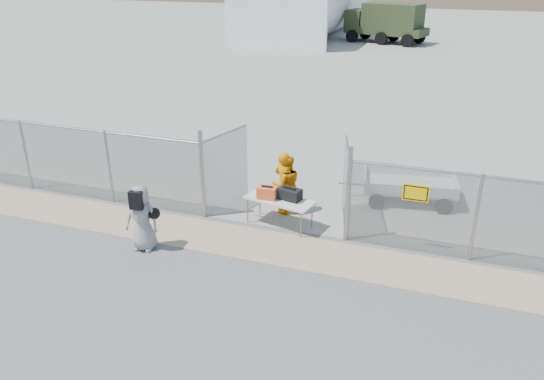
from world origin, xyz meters
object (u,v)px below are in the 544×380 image
at_px(folding_table, 279,212).
at_px(security_worker_right, 286,185).
at_px(security_worker_left, 284,183).
at_px(visitor, 142,218).
at_px(utility_trailer, 409,188).

relative_size(folding_table, security_worker_right, 1.09).
relative_size(folding_table, security_worker_left, 1.02).
relative_size(visitor, utility_trailer, 0.49).
bearing_deg(security_worker_right, utility_trailer, -177.67).
relative_size(security_worker_left, visitor, 1.08).
bearing_deg(folding_table, security_worker_right, 107.38).
relative_size(folding_table, utility_trailer, 0.54).
distance_m(folding_table, security_worker_left, 0.98).
distance_m(folding_table, utility_trailer, 4.18).
xyz_separation_m(security_worker_right, visitor, (-2.68, -3.12, -0.01)).
height_order(security_worker_right, utility_trailer, security_worker_right).
relative_size(security_worker_right, visitor, 1.01).
bearing_deg(security_worker_left, security_worker_right, -144.30).
bearing_deg(security_worker_left, utility_trailer, -124.98).
distance_m(security_worker_left, utility_trailer, 3.83).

